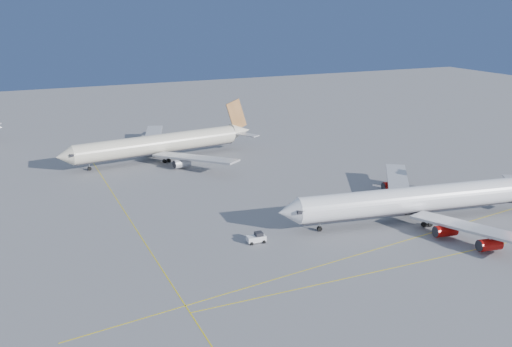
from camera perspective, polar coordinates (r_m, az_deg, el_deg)
name	(u,v)px	position (r m, az deg, el deg)	size (l,w,h in m)	color
ground	(358,238)	(118.16, 10.12, -6.41)	(500.00, 500.00, 0.00)	slate
taxiway_lines	(279,239)	(116.23, 2.29, -6.54)	(118.86, 140.00, 0.02)	yellow
airliner_virgin	(420,199)	(129.27, 16.12, -2.49)	(64.81, 57.72, 16.01)	white
airliner_etihad	(162,144)	(175.50, -9.39, 2.98)	(62.90, 57.61, 16.43)	beige
pushback_tug	(257,238)	(114.14, 0.07, -6.44)	(3.84, 2.48, 2.10)	white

